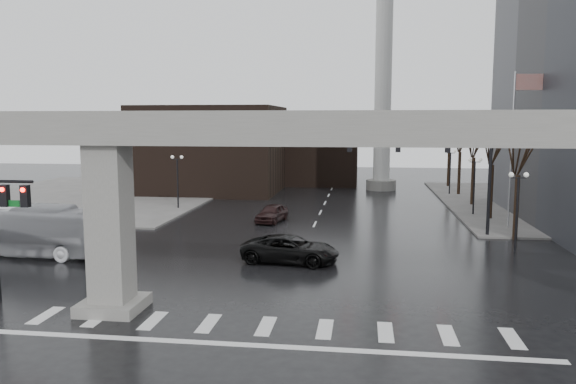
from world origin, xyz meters
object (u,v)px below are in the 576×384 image
Objects in this scene: pickup_truck at (290,249)px; city_bus at (30,230)px; signal_mast_arm at (436,156)px; far_car at (272,213)px.

city_bus reaches higher than pickup_truck.
city_bus is (-25.58, -9.76, -4.26)m from signal_mast_arm.
pickup_truck reaches higher than far_car.
pickup_truck is 16.24m from city_bus.
far_car is (12.97, 13.57, -0.84)m from city_bus.
signal_mast_arm is at bearing -5.51° from far_car.
signal_mast_arm reaches higher than city_bus.
signal_mast_arm is 27.71m from city_bus.
signal_mast_arm is at bearing -64.13° from city_bus.
pickup_truck is at bearing -135.06° from signal_mast_arm.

